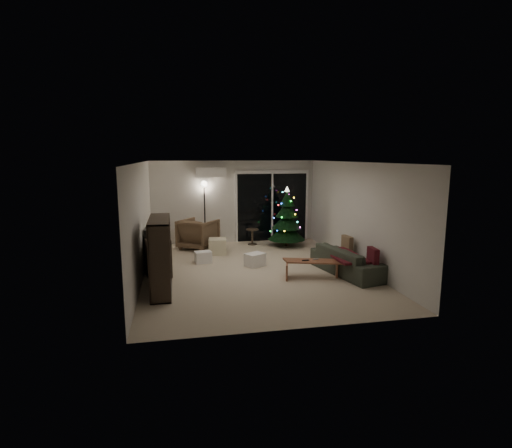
% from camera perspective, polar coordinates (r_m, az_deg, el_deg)
% --- Properties ---
extents(room, '(6.50, 7.51, 2.60)m').
position_cam_1_polar(room, '(10.67, 0.61, 0.95)').
color(room, beige).
rests_on(room, ground).
extents(bookshelf, '(0.85, 1.50, 1.46)m').
position_cam_1_polar(bookshelf, '(8.02, -14.76, -4.42)').
color(bookshelf, black).
rests_on(bookshelf, floor).
extents(media_cabinet, '(0.77, 1.42, 0.84)m').
position_cam_1_polar(media_cabinet, '(9.48, -14.20, -4.16)').
color(media_cabinet, black).
rests_on(media_cabinet, floor).
extents(stereo, '(0.42, 0.50, 0.18)m').
position_cam_1_polar(stereo, '(9.37, -14.33, -1.14)').
color(stereo, black).
rests_on(stereo, media_cabinet).
extents(armchair, '(1.31, 1.32, 0.87)m').
position_cam_1_polar(armchair, '(11.55, -8.25, -1.42)').
color(armchair, brown).
rests_on(armchair, floor).
extents(ottoman, '(0.52, 0.52, 0.42)m').
position_cam_1_polar(ottoman, '(10.92, -5.51, -3.19)').
color(ottoman, beige).
rests_on(ottoman, floor).
extents(cardboard_box_a, '(0.44, 0.36, 0.28)m').
position_cam_1_polar(cardboard_box_a, '(10.11, -7.57, -4.70)').
color(cardboard_box_a, white).
rests_on(cardboard_box_a, floor).
extents(cardboard_box_b, '(0.55, 0.52, 0.31)m').
position_cam_1_polar(cardboard_box_b, '(9.72, -0.14, -5.11)').
color(cardboard_box_b, white).
rests_on(cardboard_box_b, floor).
extents(side_table, '(0.50, 0.50, 0.47)m').
position_cam_1_polar(side_table, '(12.02, -0.53, -1.83)').
color(side_table, black).
rests_on(side_table, floor).
extents(floor_lamp, '(0.29, 0.29, 1.84)m').
position_cam_1_polar(floor_lamp, '(12.22, -7.33, 1.53)').
color(floor_lamp, black).
rests_on(floor_lamp, floor).
extents(sofa, '(1.19, 2.15, 0.59)m').
position_cam_1_polar(sofa, '(9.32, 13.07, -5.14)').
color(sofa, black).
rests_on(sofa, floor).
extents(sofa_throw, '(0.63, 1.46, 0.05)m').
position_cam_1_polar(sofa_throw, '(9.24, 12.53, -4.39)').
color(sofa_throw, '#5C151C').
rests_on(sofa_throw, sofa).
extents(cushion_a, '(0.15, 0.40, 0.39)m').
position_cam_1_polar(cushion_a, '(9.94, 12.89, -2.78)').
color(cushion_a, olive).
rests_on(cushion_a, sofa).
extents(cushion_b, '(0.14, 0.40, 0.39)m').
position_cam_1_polar(cushion_b, '(8.80, 16.36, -4.55)').
color(cushion_b, '#5C151C').
rests_on(cushion_b, sofa).
extents(coffee_table, '(1.27, 0.75, 0.38)m').
position_cam_1_polar(coffee_table, '(8.92, 7.98, -6.35)').
color(coffee_table, brown).
rests_on(coffee_table, floor).
extents(remote_a, '(0.15, 0.04, 0.02)m').
position_cam_1_polar(remote_a, '(8.82, 7.09, -5.17)').
color(remote_a, black).
rests_on(remote_a, coffee_table).
extents(remote_b, '(0.15, 0.09, 0.02)m').
position_cam_1_polar(remote_b, '(8.94, 8.52, -4.99)').
color(remote_b, slate).
rests_on(remote_b, coffee_table).
extents(christmas_tree, '(1.37, 1.37, 1.77)m').
position_cam_1_polar(christmas_tree, '(11.74, 4.42, 1.07)').
color(christmas_tree, black).
rests_on(christmas_tree, floor).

